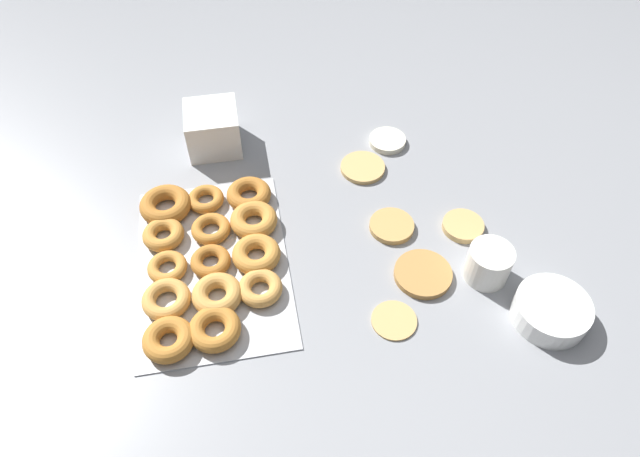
# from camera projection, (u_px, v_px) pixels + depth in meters

# --- Properties ---
(ground_plane) EXTENTS (3.00, 3.00, 0.00)m
(ground_plane) POSITION_uv_depth(u_px,v_px,m) (365.00, 225.00, 1.26)
(ground_plane) COLOR gray
(pancake_0) EXTENTS (0.10, 0.10, 0.01)m
(pancake_0) POSITION_uv_depth(u_px,v_px,m) (392.00, 226.00, 1.25)
(pancake_0) COLOR tan
(pancake_0) RESTS_ON ground_plane
(pancake_1) EXTENTS (0.09, 0.09, 0.02)m
(pancake_1) POSITION_uv_depth(u_px,v_px,m) (387.00, 141.00, 1.42)
(pancake_1) COLOR silver
(pancake_1) RESTS_ON ground_plane
(pancake_2) EXTENTS (0.12, 0.12, 0.01)m
(pancake_2) POSITION_uv_depth(u_px,v_px,m) (423.00, 274.00, 1.16)
(pancake_2) COLOR #B27F42
(pancake_2) RESTS_ON ground_plane
(pancake_3) EXTENTS (0.09, 0.09, 0.02)m
(pancake_3) POSITION_uv_depth(u_px,v_px,m) (463.00, 226.00, 1.24)
(pancake_3) COLOR tan
(pancake_3) RESTS_ON ground_plane
(pancake_4) EXTENTS (0.11, 0.11, 0.01)m
(pancake_4) POSITION_uv_depth(u_px,v_px,m) (363.00, 167.00, 1.36)
(pancake_4) COLOR tan
(pancake_4) RESTS_ON ground_plane
(pancake_5) EXTENTS (0.09, 0.09, 0.01)m
(pancake_5) POSITION_uv_depth(u_px,v_px,m) (396.00, 319.00, 1.10)
(pancake_5) COLOR tan
(pancake_5) RESTS_ON ground_plane
(donut_tray) EXTENTS (0.45, 0.31, 0.04)m
(donut_tray) POSITION_uv_depth(u_px,v_px,m) (210.00, 256.00, 1.18)
(donut_tray) COLOR silver
(donut_tray) RESTS_ON ground_plane
(batter_bowl) EXTENTS (0.14, 0.14, 0.05)m
(batter_bowl) POSITION_uv_depth(u_px,v_px,m) (551.00, 311.00, 1.09)
(batter_bowl) COLOR white
(batter_bowl) RESTS_ON ground_plane
(container_stack) EXTENTS (0.13, 0.13, 0.11)m
(container_stack) POSITION_uv_depth(u_px,v_px,m) (213.00, 129.00, 1.38)
(container_stack) COLOR white
(container_stack) RESTS_ON ground_plane
(paper_cup) EXTENTS (0.09, 0.09, 0.08)m
(paper_cup) POSITION_uv_depth(u_px,v_px,m) (488.00, 264.00, 1.14)
(paper_cup) COLOR white
(paper_cup) RESTS_ON ground_plane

